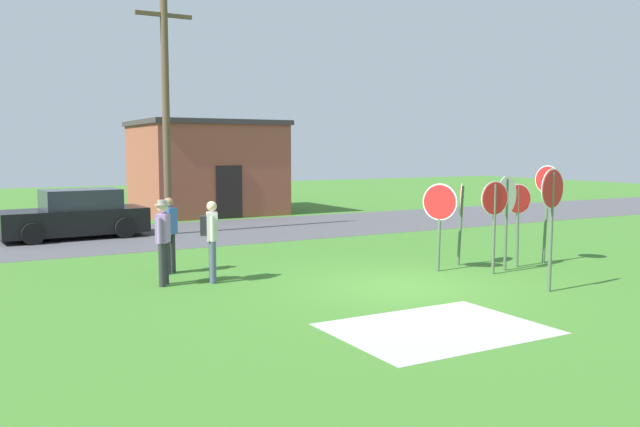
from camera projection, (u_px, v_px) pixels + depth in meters
name	position (u px, v px, depth m)	size (l,w,h in m)	color
ground_plane	(402.00, 287.00, 13.20)	(80.00, 80.00, 0.00)	#3D7528
street_asphalt	(221.00, 231.00, 22.03)	(60.00, 6.40, 0.01)	#4C4C51
concrete_path	(437.00, 329.00, 10.12)	(3.20, 2.40, 0.01)	#ADAAA3
building_background	(206.00, 167.00, 28.22)	(5.74, 5.49, 3.93)	brown
utility_pole	(166.00, 111.00, 20.95)	(1.80, 0.24, 7.55)	brown
parked_car_on_street	(75.00, 216.00, 20.36)	(4.42, 2.26, 1.51)	black
stop_sign_leaning_left	(552.00, 207.00, 12.59)	(0.77, 0.17, 2.39)	#51664C
stop_sign_tallest	(495.00, 211.00, 14.41)	(0.76, 0.07, 2.06)	#51664C
stop_sign_low_front	(506.00, 205.00, 14.85)	(0.85, 0.27, 2.16)	#51664C
stop_sign_leaning_right	(461.00, 210.00, 15.51)	(0.55, 0.58, 1.95)	#51664C
stop_sign_nearest	(440.00, 212.00, 14.78)	(0.42, 0.76, 1.99)	#51664C
stop_sign_rear_right	(547.00, 198.00, 15.82)	(0.19, 0.67, 2.36)	#51664C
stop_sign_far_back	(518.00, 211.00, 15.32)	(0.70, 0.15, 1.95)	#51664C
person_in_blue	(169.00, 231.00, 14.53)	(0.44, 0.42, 1.69)	#2D2D33
person_with_sunhat	(163.00, 237.00, 13.23)	(0.38, 0.50, 1.74)	#2D2D33
person_on_left	(211.00, 235.00, 13.54)	(0.43, 0.55, 1.69)	#4C5670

